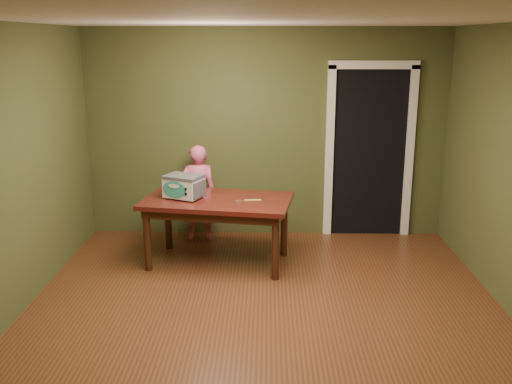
# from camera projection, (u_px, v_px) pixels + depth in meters

# --- Properties ---
(floor) EXTENTS (5.00, 5.00, 0.00)m
(floor) POSITION_uv_depth(u_px,v_px,m) (264.00, 325.00, 5.06)
(floor) COLOR brown
(floor) RESTS_ON ground
(room_shell) EXTENTS (4.52, 5.02, 2.61)m
(room_shell) POSITION_uv_depth(u_px,v_px,m) (265.00, 134.00, 4.61)
(room_shell) COLOR #444B28
(room_shell) RESTS_ON ground
(doorway) EXTENTS (1.10, 0.66, 2.25)m
(doorway) POSITION_uv_depth(u_px,v_px,m) (365.00, 149.00, 7.44)
(doorway) COLOR black
(doorway) RESTS_ON ground
(dining_table) EXTENTS (1.72, 1.14, 0.75)m
(dining_table) POSITION_uv_depth(u_px,v_px,m) (218.00, 207.00, 6.30)
(dining_table) COLOR #3C110D
(dining_table) RESTS_ON floor
(toy_oven) EXTENTS (0.48, 0.41, 0.26)m
(toy_oven) POSITION_uv_depth(u_px,v_px,m) (184.00, 186.00, 6.26)
(toy_oven) COLOR #4C4F54
(toy_oven) RESTS_ON dining_table
(baking_pan) EXTENTS (0.10, 0.10, 0.02)m
(baking_pan) POSITION_uv_depth(u_px,v_px,m) (239.00, 202.00, 6.11)
(baking_pan) COLOR silver
(baking_pan) RESTS_ON dining_table
(spatula) EXTENTS (0.18, 0.04, 0.01)m
(spatula) POSITION_uv_depth(u_px,v_px,m) (253.00, 200.00, 6.21)
(spatula) COLOR #E8C865
(spatula) RESTS_ON dining_table
(child) EXTENTS (0.47, 0.34, 1.21)m
(child) POSITION_uv_depth(u_px,v_px,m) (198.00, 193.00, 7.04)
(child) COLOR #EA608B
(child) RESTS_ON floor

